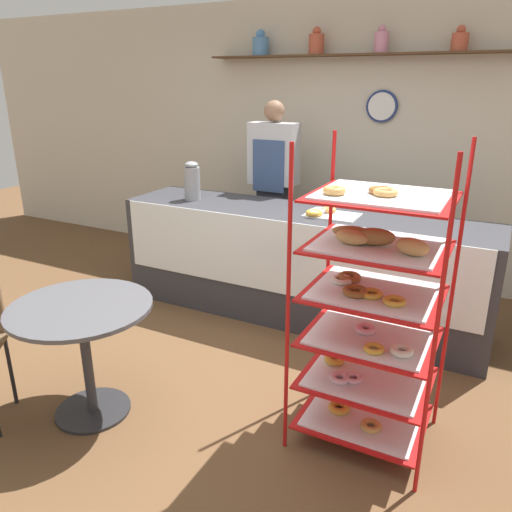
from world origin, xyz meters
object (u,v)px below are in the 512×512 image
donut_tray_counter (324,213)px  coffee_carafe (192,181)px  cafe_table (83,332)px  person_worker (273,188)px  pastry_rack (371,308)px

donut_tray_counter → coffee_carafe: bearing=-179.1°
cafe_table → coffee_carafe: (-0.42, 1.78, 0.55)m
donut_tray_counter → person_worker: bearing=140.1°
coffee_carafe → donut_tray_counter: bearing=0.9°
person_worker → cafe_table: bearing=-91.8°
cafe_table → person_worker: bearing=88.2°
pastry_rack → donut_tray_counter: bearing=120.0°
coffee_carafe → donut_tray_counter: coffee_carafe is taller
pastry_rack → cafe_table: size_ratio=2.05×
cafe_table → donut_tray_counter: bearing=65.6°
cafe_table → donut_tray_counter: (0.82, 1.80, 0.40)m
cafe_table → coffee_carafe: bearing=103.2°
person_worker → cafe_table: size_ratio=2.15×
person_worker → donut_tray_counter: 0.96m
person_worker → donut_tray_counter: bearing=-39.9°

